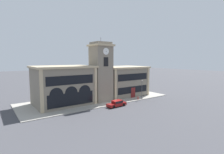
# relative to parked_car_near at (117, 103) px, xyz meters

# --- Properties ---
(ground_plane) EXTENTS (300.00, 300.00, 0.00)m
(ground_plane) POSITION_rel_parked_car_near_xyz_m (-0.06, 1.16, -0.72)
(ground_plane) COLOR #424247
(sidewalk_kerb) EXTENTS (39.15, 14.61, 0.15)m
(sidewalk_kerb) POSITION_rel_parked_car_near_xyz_m (-0.06, 8.47, -0.65)
(sidewalk_kerb) COLOR #A39E93
(sidewalk_kerb) RESTS_ON ground_plane
(clock_tower) EXTENTS (5.28, 5.28, 16.27)m
(clock_tower) POSITION_rel_parked_car_near_xyz_m (-0.06, 6.61, 6.84)
(clock_tower) COLOR gray
(clock_tower) RESTS_ON ground_plane
(town_hall_left_wing) EXTENTS (13.69, 10.15, 9.24)m
(town_hall_left_wing) POSITION_rel_parked_car_near_xyz_m (-9.14, 9.01, 3.92)
(town_hall_left_wing) COLOR gray
(town_hall_left_wing) RESTS_ON ground_plane
(town_hall_right_wing) EXTENTS (13.61, 10.15, 8.65)m
(town_hall_right_wing) POSITION_rel_parked_car_near_xyz_m (8.99, 9.02, 3.63)
(town_hall_right_wing) COLOR gray
(town_hall_right_wing) RESTS_ON ground_plane
(parked_car_near) EXTENTS (4.86, 2.00, 1.38)m
(parked_car_near) POSITION_rel_parked_car_near_xyz_m (0.00, 0.00, 0.00)
(parked_car_near) COLOR maroon
(parked_car_near) RESTS_ON ground_plane
(street_lamp) EXTENTS (0.36, 0.36, 5.16)m
(street_lamp) POSITION_rel_parked_car_near_xyz_m (9.85, 1.76, 2.86)
(street_lamp) COLOR #4C4C51
(street_lamp) RESTS_ON sidewalk_kerb
(fire_hydrant) EXTENTS (0.22, 0.22, 0.87)m
(fire_hydrant) POSITION_rel_parked_car_near_xyz_m (8.28, 1.58, -0.15)
(fire_hydrant) COLOR red
(fire_hydrant) RESTS_ON sidewalk_kerb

